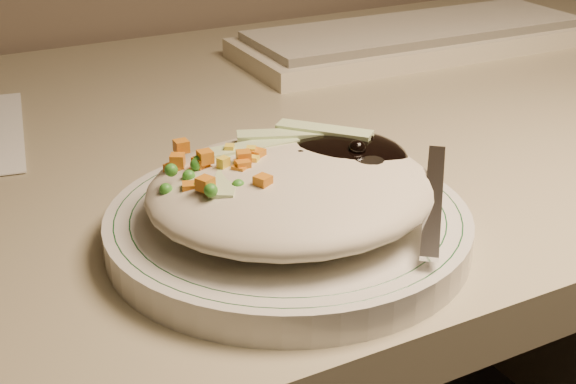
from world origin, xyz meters
name	(u,v)px	position (x,y,z in m)	size (l,w,h in m)	color
desk	(268,298)	(0.00, 1.38, 0.54)	(1.40, 0.70, 0.74)	gray
plate	(288,227)	(-0.10, 1.16, 0.75)	(0.24, 0.24, 0.02)	silver
plate_rim	(288,214)	(-0.10, 1.16, 0.76)	(0.23, 0.23, 0.00)	#144723
meal	(294,183)	(-0.09, 1.16, 0.78)	(0.21, 0.19, 0.05)	beige
keyboard	(417,38)	(0.27, 1.51, 0.76)	(0.45, 0.17, 0.03)	beige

